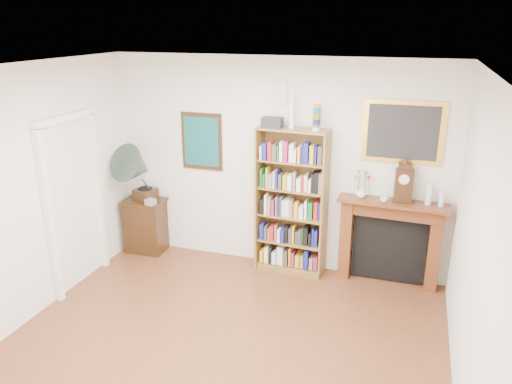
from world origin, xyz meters
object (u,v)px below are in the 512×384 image
at_px(teacup, 384,199).
at_px(gramophone, 138,169).
at_px(flower_vase, 361,192).
at_px(cd_stack, 151,202).
at_px(bottle_left, 429,195).
at_px(fireplace, 390,235).
at_px(side_cabinet, 146,225).
at_px(mantel_clock, 404,184).
at_px(bottle_right, 442,198).
at_px(bookshelf, 291,194).

bearing_deg(teacup, gramophone, -177.38).
distance_m(flower_vase, teacup, 0.30).
relative_size(gramophone, cd_stack, 7.32).
relative_size(gramophone, flower_vase, 6.57).
distance_m(teacup, bottle_left, 0.52).
relative_size(fireplace, teacup, 14.73).
relative_size(cd_stack, teacup, 1.32).
xyz_separation_m(gramophone, bottle_left, (3.78, 0.23, -0.04)).
relative_size(side_cabinet, teacup, 8.62).
bearing_deg(cd_stack, teacup, 2.70).
bearing_deg(mantel_clock, cd_stack, 174.15).
xyz_separation_m(fireplace, cd_stack, (-3.22, -0.26, 0.17)).
xyz_separation_m(mantel_clock, bottle_right, (0.44, -0.01, -0.13)).
bearing_deg(gramophone, side_cabinet, 115.02).
distance_m(mantel_clock, flower_vase, 0.52).
distance_m(fireplace, teacup, 0.52).
bearing_deg(side_cabinet, flower_vase, -0.94).
distance_m(gramophone, bottle_right, 3.93).
relative_size(teacup, bottle_right, 0.45).
xyz_separation_m(bookshelf, bottle_left, (1.66, 0.05, 0.15)).
bearing_deg(side_cabinet, bookshelf, -1.55).
height_order(mantel_clock, teacup, mantel_clock).
relative_size(bookshelf, teacup, 24.59).
relative_size(cd_stack, flower_vase, 0.90).
xyz_separation_m(fireplace, flower_vase, (-0.39, -0.03, 0.53)).
relative_size(gramophone, mantel_clock, 1.81).
bearing_deg(bottle_left, side_cabinet, -178.56).
relative_size(bookshelf, bottle_left, 9.32).
bearing_deg(bottle_left, bottle_right, -10.06).
height_order(gramophone, bottle_right, gramophone).
distance_m(fireplace, flower_vase, 0.66).
height_order(bookshelf, bottle_right, bookshelf).
bearing_deg(mantel_clock, fireplace, 145.68).
bearing_deg(gramophone, fireplace, 18.80).
bearing_deg(gramophone, bottle_right, 17.30).
height_order(fireplace, flower_vase, flower_vase).
height_order(cd_stack, mantel_clock, mantel_clock).
height_order(gramophone, cd_stack, gramophone).
bearing_deg(mantel_clock, bottle_right, -11.40).
bearing_deg(bottle_right, teacup, -175.18).
relative_size(side_cabinet, mantel_clock, 1.62).
height_order(side_cabinet, cd_stack, cd_stack).
relative_size(teacup, bottle_left, 0.38).
relative_size(side_cabinet, bottle_right, 3.92).
relative_size(bookshelf, bottle_right, 11.18).
xyz_separation_m(bookshelf, flower_vase, (0.87, 0.05, 0.10)).
relative_size(flower_vase, bottle_right, 0.67).
height_order(side_cabinet, fireplace, fireplace).
bearing_deg(side_cabinet, mantel_clock, -1.47).
xyz_separation_m(mantel_clock, teacup, (-0.21, -0.07, -0.20)).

